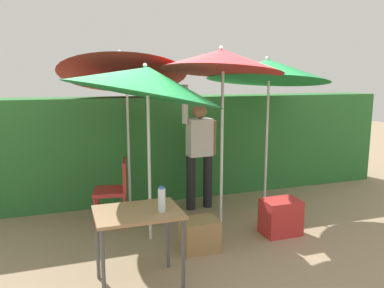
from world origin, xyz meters
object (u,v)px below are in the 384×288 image
(crate_cardboard, at_px, (200,235))
(folding_table, at_px, (138,220))
(umbrella_orange, at_px, (268,70))
(cooler_box, at_px, (281,217))
(umbrella_rainbow, at_px, (222,61))
(bottle_water, at_px, (162,200))
(umbrella_navy, at_px, (123,64))
(umbrella_yellow, at_px, (146,81))
(person_vendor, at_px, (199,148))
(chair_plastic, at_px, (116,188))

(crate_cardboard, xyz_separation_m, folding_table, (-0.81, -0.53, 0.48))
(umbrella_orange, xyz_separation_m, cooler_box, (-0.36, -1.05, -1.86))
(umbrella_orange, bearing_deg, umbrella_rainbow, -149.73)
(umbrella_rainbow, relative_size, folding_table, 3.05)
(cooler_box, bearing_deg, crate_cardboard, -175.06)
(bottle_water, bearing_deg, umbrella_navy, 88.82)
(umbrella_rainbow, height_order, umbrella_yellow, umbrella_rainbow)
(umbrella_rainbow, bearing_deg, cooler_box, -36.29)
(umbrella_rainbow, distance_m, umbrella_yellow, 1.01)
(umbrella_orange, xyz_separation_m, folding_table, (-2.31, -1.68, -1.42))
(umbrella_orange, distance_m, crate_cardboard, 2.68)
(umbrella_orange, bearing_deg, cooler_box, -108.72)
(person_vendor, height_order, cooler_box, person_vendor)
(umbrella_rainbow, distance_m, folding_table, 2.29)
(folding_table, bearing_deg, crate_cardboard, 33.12)
(chair_plastic, distance_m, cooler_box, 2.21)
(cooler_box, distance_m, crate_cardboard, 1.14)
(umbrella_rainbow, bearing_deg, bottle_water, -132.89)
(umbrella_rainbow, xyz_separation_m, umbrella_orange, (1.00, 0.58, -0.10))
(umbrella_rainbow, distance_m, person_vendor, 1.48)
(umbrella_orange, bearing_deg, person_vendor, 167.84)
(cooler_box, distance_m, folding_table, 2.10)
(person_vendor, height_order, bottle_water, person_vendor)
(person_vendor, bearing_deg, crate_cardboard, -109.96)
(umbrella_yellow, height_order, bottle_water, umbrella_yellow)
(umbrella_rainbow, relative_size, umbrella_yellow, 1.05)
(crate_cardboard, bearing_deg, umbrella_rainbow, 48.72)
(chair_plastic, height_order, bottle_water, bottle_water)
(umbrella_yellow, height_order, folding_table, umbrella_yellow)
(umbrella_navy, relative_size, crate_cardboard, 6.35)
(umbrella_navy, height_order, bottle_water, umbrella_navy)
(umbrella_rainbow, bearing_deg, umbrella_navy, 132.71)
(umbrella_yellow, xyz_separation_m, crate_cardboard, (0.47, -0.53, -1.75))
(umbrella_rainbow, height_order, crate_cardboard, umbrella_rainbow)
(cooler_box, relative_size, crate_cardboard, 1.13)
(chair_plastic, xyz_separation_m, folding_table, (-0.01, -1.66, 0.15))
(umbrella_orange, xyz_separation_m, person_vendor, (-1.00, 0.22, -1.15))
(umbrella_navy, xyz_separation_m, cooler_box, (1.70, -1.61, -1.94))
(umbrella_navy, xyz_separation_m, bottle_water, (-0.05, -2.33, -1.30))
(umbrella_orange, relative_size, chair_plastic, 2.68)
(crate_cardboard, bearing_deg, folding_table, -146.88)
(umbrella_navy, xyz_separation_m, person_vendor, (1.05, -0.35, -1.24))
(umbrella_rainbow, relative_size, person_vendor, 1.30)
(umbrella_navy, relative_size, cooler_box, 5.63)
(umbrella_orange, distance_m, cooler_box, 2.17)
(umbrella_yellow, relative_size, chair_plastic, 2.61)
(chair_plastic, xyz_separation_m, cooler_box, (1.94, -1.03, -0.28))
(person_vendor, distance_m, cooler_box, 1.59)
(umbrella_navy, distance_m, cooler_box, 3.04)
(umbrella_yellow, relative_size, bottle_water, 9.67)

